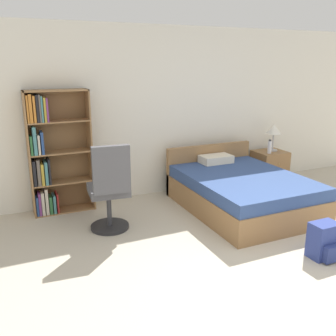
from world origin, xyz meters
name	(u,v)px	position (x,y,z in m)	size (l,w,h in m)	color
ground_plane	(305,298)	(0.00, 0.00, 0.00)	(14.00, 14.00, 0.00)	#BCB29E
wall_back	(163,112)	(0.00, 3.23, 1.30)	(9.00, 0.06, 2.60)	silver
bookshelf	(52,155)	(-1.76, 3.03, 0.84)	(0.84, 0.29, 1.71)	olive
bed	(240,190)	(0.72, 2.07, 0.27)	(1.50, 2.00, 0.77)	olive
office_chair	(110,190)	(-1.22, 2.07, 0.55)	(0.52, 0.60, 1.14)	#232326
nightstand	(269,167)	(1.90, 2.89, 0.28)	(0.53, 0.49, 0.56)	olive
table_lamp	(274,130)	(1.96, 2.91, 0.92)	(0.26, 0.26, 0.47)	#B2B2B7
water_bottle	(270,147)	(1.78, 2.77, 0.67)	(0.07, 0.07, 0.24)	silver
backpack_blue	(324,241)	(0.71, 0.48, 0.19)	(0.30, 0.28, 0.40)	navy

